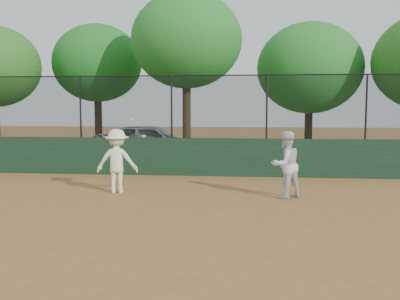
# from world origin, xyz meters

# --- Properties ---
(ground) EXTENTS (80.00, 80.00, 0.00)m
(ground) POSITION_xyz_m (0.00, 0.00, 0.00)
(ground) COLOR #A06733
(ground) RESTS_ON ground
(back_wall) EXTENTS (26.00, 0.20, 1.20)m
(back_wall) POSITION_xyz_m (0.00, 6.00, 0.60)
(back_wall) COLOR #1A3922
(back_wall) RESTS_ON ground
(grass_strip) EXTENTS (36.00, 12.00, 0.01)m
(grass_strip) POSITION_xyz_m (0.00, 12.00, 0.00)
(grass_strip) COLOR #304E18
(grass_strip) RESTS_ON ground
(parked_car) EXTENTS (4.55, 1.87, 1.54)m
(parked_car) POSITION_xyz_m (-1.87, 9.34, 0.77)
(parked_car) COLOR #A8ADB2
(parked_car) RESTS_ON ground
(player_second) EXTENTS (1.00, 0.95, 1.62)m
(player_second) POSITION_xyz_m (2.82, 2.76, 0.81)
(player_second) COLOR silver
(player_second) RESTS_ON ground
(player_main) EXTENTS (1.10, 0.69, 1.91)m
(player_main) POSITION_xyz_m (-1.41, 2.97, 0.82)
(player_main) COLOR white
(player_main) RESTS_ON ground
(fence_assembly) EXTENTS (26.00, 0.06, 2.00)m
(fence_assembly) POSITION_xyz_m (-0.03, 6.00, 2.24)
(fence_assembly) COLOR black
(fence_assembly) RESTS_ON back_wall
(tree_1) EXTENTS (4.32, 3.93, 6.17)m
(tree_1) POSITION_xyz_m (-5.34, 13.17, 4.28)
(tree_1) COLOR #3F2A15
(tree_1) RESTS_ON ground
(tree_2) EXTENTS (4.69, 4.26, 7.01)m
(tree_2) POSITION_xyz_m (-0.66, 10.87, 4.97)
(tree_2) COLOR #452F18
(tree_2) RESTS_ON ground
(tree_3) EXTENTS (4.83, 4.39, 6.05)m
(tree_3) POSITION_xyz_m (4.76, 13.06, 3.95)
(tree_3) COLOR #392213
(tree_3) RESTS_ON ground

